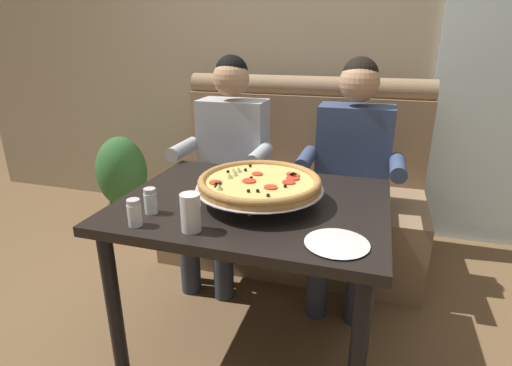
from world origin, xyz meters
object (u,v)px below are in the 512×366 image
(shaker_parmesan, at_px, (135,214))
(diner_left, at_px, (227,156))
(booth_bench, at_px, (295,195))
(dining_table, at_px, (253,220))
(diner_right, at_px, (351,166))
(potted_plant, at_px, (123,179))
(pizza, at_px, (259,183))
(shaker_pepper_flakes, at_px, (151,203))
(plate_near_left, at_px, (337,242))
(drinking_glass, at_px, (191,215))

(shaker_parmesan, bearing_deg, diner_left, 90.95)
(booth_bench, bearing_deg, dining_table, -90.00)
(diner_left, relative_size, diner_right, 1.00)
(booth_bench, relative_size, potted_plant, 2.27)
(booth_bench, height_order, shaker_parmesan, booth_bench)
(booth_bench, height_order, diner_right, diner_right)
(dining_table, relative_size, pizza, 2.11)
(dining_table, height_order, shaker_pepper_flakes, shaker_pepper_flakes)
(plate_near_left, height_order, potted_plant, plate_near_left)
(pizza, bearing_deg, shaker_parmesan, -137.67)
(plate_near_left, bearing_deg, booth_bench, 107.68)
(booth_bench, bearing_deg, plate_near_left, -72.32)
(diner_right, height_order, shaker_pepper_flakes, diner_right)
(potted_plant, bearing_deg, diner_right, -8.45)
(booth_bench, height_order, diner_left, diner_left)
(drinking_glass, bearing_deg, shaker_pepper_flakes, 156.78)
(booth_bench, distance_m, shaker_parmesan, 1.35)
(shaker_parmesan, height_order, drinking_glass, drinking_glass)
(plate_near_left, bearing_deg, diner_right, 91.26)
(pizza, xyz_separation_m, drinking_glass, (-0.16, -0.32, -0.02))
(dining_table, bearing_deg, potted_plant, 145.59)
(plate_near_left, bearing_deg, diner_left, 128.68)
(diner_right, bearing_deg, dining_table, -119.40)
(potted_plant, bearing_deg, diner_left, -14.75)
(shaker_pepper_flakes, distance_m, plate_near_left, 0.72)
(diner_left, distance_m, drinking_glass, 0.99)
(pizza, bearing_deg, drinking_glass, -116.43)
(dining_table, xyz_separation_m, diner_left, (-0.36, 0.63, 0.08))
(pizza, relative_size, shaker_pepper_flakes, 5.17)
(booth_bench, bearing_deg, potted_plant, -178.97)
(diner_left, height_order, shaker_pepper_flakes, diner_left)
(drinking_glass, bearing_deg, dining_table, 68.90)
(diner_left, distance_m, shaker_parmesan, 0.99)
(diner_left, distance_m, plate_near_left, 1.18)
(dining_table, relative_size, drinking_glass, 7.96)
(booth_bench, relative_size, pizza, 3.03)
(dining_table, xyz_separation_m, drinking_glass, (-0.13, -0.33, 0.15))
(diner_right, bearing_deg, drinking_glass, -116.69)
(diner_right, relative_size, plate_near_left, 5.88)
(diner_left, xyz_separation_m, plate_near_left, (0.74, -0.92, 0.02))
(dining_table, height_order, pizza, pizza)
(diner_right, distance_m, shaker_parmesan, 1.21)
(diner_left, bearing_deg, diner_right, 0.00)
(diner_left, xyz_separation_m, drinking_glass, (0.23, -0.96, 0.07))
(dining_table, bearing_deg, pizza, -25.03)
(diner_right, height_order, drinking_glass, diner_right)
(diner_right, distance_m, potted_plant, 1.69)
(dining_table, bearing_deg, diner_right, 60.60)
(pizza, height_order, drinking_glass, drinking_glass)
(plate_near_left, relative_size, drinking_glass, 1.56)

